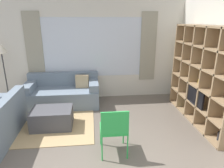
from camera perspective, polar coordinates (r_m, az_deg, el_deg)
The scene contains 8 objects.
wall_back at distance 5.64m, azimuth -5.49°, elevation 9.38°, with size 6.23×0.11×2.70m.
wall_right at distance 4.82m, azimuth 26.93°, elevation 5.91°, with size 0.07×4.35×2.70m, color silver.
area_rug at distance 4.74m, azimuth -19.86°, elevation -10.71°, with size 2.35×1.75×0.01m, color tan.
shelving_unit at distance 4.71m, azimuth 24.80°, elevation 1.93°, with size 0.40×2.26×2.08m.
couch_main at distance 5.48m, azimuth -13.76°, elevation -2.69°, with size 1.88×0.90×0.81m.
ottoman at distance 4.47m, azimuth -16.69°, elevation -9.29°, with size 0.84×0.59×0.41m.
floor_lamp at distance 5.78m, azimuth -29.05°, elevation 7.73°, with size 0.30×0.30×1.64m.
folding_chair at distance 3.33m, azimuth 0.58°, elevation -12.39°, with size 0.44×0.46×0.86m.
Camera 1 is at (-0.05, -2.39, 2.21)m, focal length 32.00 mm.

